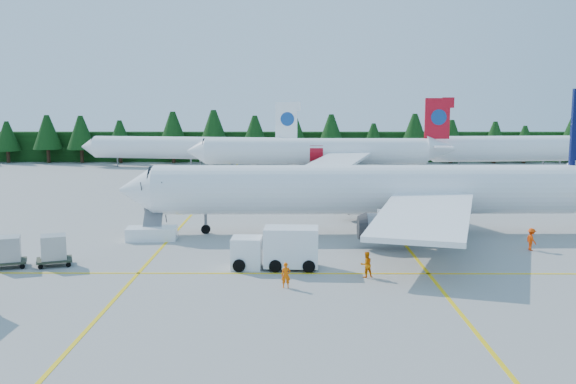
{
  "coord_description": "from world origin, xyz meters",
  "views": [
    {
      "loc": [
        -3.41,
        -48.94,
        11.55
      ],
      "look_at": [
        -3.76,
        9.87,
        3.5
      ],
      "focal_mm": 40.0,
      "sensor_mm": 36.0,
      "label": 1
    }
  ],
  "objects_px": {
    "airliner_red": "(312,152)",
    "service_truck": "(275,248)",
    "airliner_navy": "(356,191)",
    "airstairs": "(152,230)"
  },
  "relations": [
    {
      "from": "airliner_red",
      "to": "service_truck",
      "type": "bearing_deg",
      "value": -94.31
    },
    {
      "from": "airliner_red",
      "to": "service_truck",
      "type": "xyz_separation_m",
      "value": [
        -4.44,
        -61.56,
        -2.32
      ]
    },
    {
      "from": "airliner_navy",
      "to": "airstairs",
      "type": "bearing_deg",
      "value": -172.56
    },
    {
      "from": "airliner_red",
      "to": "airstairs",
      "type": "relative_size",
      "value": 7.28
    },
    {
      "from": "airliner_navy",
      "to": "service_truck",
      "type": "relative_size",
      "value": 7.18
    },
    {
      "from": "airliner_red",
      "to": "service_truck",
      "type": "distance_m",
      "value": 61.76
    },
    {
      "from": "airliner_red",
      "to": "airstairs",
      "type": "height_order",
      "value": "airliner_red"
    },
    {
      "from": "airstairs",
      "to": "service_truck",
      "type": "height_order",
      "value": "airstairs"
    },
    {
      "from": "airliner_navy",
      "to": "airliner_red",
      "type": "bearing_deg",
      "value": 91.83
    },
    {
      "from": "airliner_red",
      "to": "airstairs",
      "type": "bearing_deg",
      "value": -106.73
    }
  ]
}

